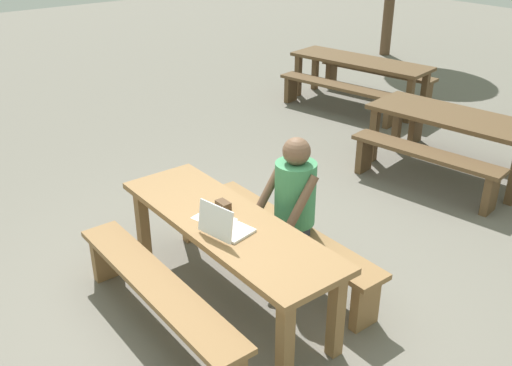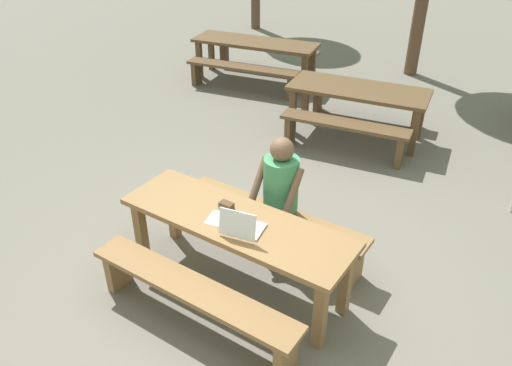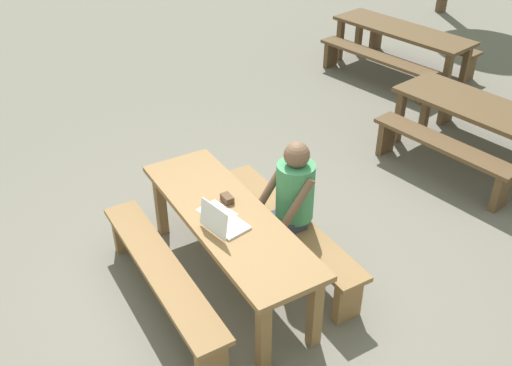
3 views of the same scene
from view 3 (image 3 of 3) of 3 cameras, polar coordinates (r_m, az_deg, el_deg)
name	(u,v)px [view 3 (image 3 of 3)]	position (r m, az deg, el deg)	size (l,w,h in m)	color
ground_plane	(230,280)	(5.24, -2.62, -9.54)	(30.00, 30.00, 0.00)	slate
picnic_table_front	(228,225)	(4.84, -2.81, -4.19)	(2.11, 0.66, 0.73)	olive
bench_near	(162,276)	(4.83, -9.27, -9.00)	(1.96, 0.30, 0.45)	olive
bench_far	(289,228)	(5.26, 3.24, -4.43)	(1.96, 0.30, 0.45)	olive
laptop	(222,223)	(4.58, -3.36, -3.92)	(0.36, 0.34, 0.26)	white
small_pouch	(227,199)	(4.90, -2.86, -1.55)	(0.12, 0.07, 0.06)	#4C331E
paper_sheet	(217,212)	(4.80, -3.89, -2.86)	(0.34, 0.27, 0.00)	white
person_seated	(292,196)	(4.95, 3.55, -1.33)	(0.44, 0.42, 1.26)	#333847
picnic_table_rear	(402,35)	(9.28, 14.17, 13.95)	(2.28, 1.08, 0.71)	brown
bench_rear_south	(376,61)	(8.93, 11.74, 11.67)	(1.99, 0.67, 0.45)	brown
bench_rear_north	(421,43)	(9.82, 15.96, 13.10)	(1.99, 0.67, 0.45)	brown
picnic_table_distant	(478,114)	(7.06, 21.04, 6.40)	(1.99, 1.05, 0.72)	brown
bench_distant_south	(442,151)	(6.69, 17.83, 2.98)	(1.73, 0.58, 0.47)	brown
bench_distant_north	(502,118)	(7.68, 23.06, 5.90)	(1.73, 0.58, 0.47)	brown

